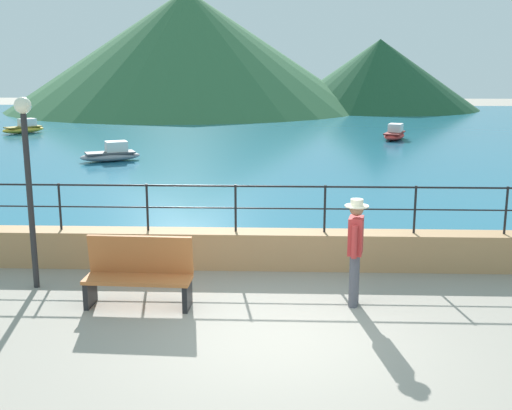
{
  "coord_description": "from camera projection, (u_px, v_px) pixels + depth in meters",
  "views": [
    {
      "loc": [
        -0.0,
        -8.57,
        3.85
      ],
      "look_at": [
        -0.47,
        3.7,
        1.1
      ],
      "focal_mm": 45.22,
      "sensor_mm": 36.0,
      "label": 1
    }
  ],
  "objects": [
    {
      "name": "boat_2",
      "position": [
        111.0,
        154.0,
        24.89
      ],
      "size": [
        2.47,
        1.77,
        0.76
      ],
      "color": "gray",
      "rests_on": "lake_water"
    },
    {
      "name": "lake_water",
      "position": [
        281.0,
        134.0,
        34.39
      ],
      "size": [
        64.0,
        44.32,
        0.06
      ],
      "primitive_type": "cube",
      "color": "#236B89",
      "rests_on": "ground"
    },
    {
      "name": "boat_1",
      "position": [
        395.0,
        134.0,
        31.7
      ],
      "size": [
        1.63,
        2.47,
        0.76
      ],
      "color": "red",
      "rests_on": "lake_water"
    },
    {
      "name": "bench_main",
      "position": [
        139.0,
        272.0,
        10.3
      ],
      "size": [
        1.72,
        0.63,
        1.13
      ],
      "color": "#B76633",
      "rests_on": "ground"
    },
    {
      "name": "railing",
      "position": [
        280.0,
        200.0,
        12.03
      ],
      "size": [
        18.44,
        0.04,
        0.9
      ],
      "color": "black",
      "rests_on": "promenade_wall"
    },
    {
      "name": "boat_3",
      "position": [
        24.0,
        128.0,
        34.55
      ],
      "size": [
        2.21,
        2.31,
        0.76
      ],
      "color": "gold",
      "rests_on": "lake_water"
    },
    {
      "name": "hill_main",
      "position": [
        188.0,
        50.0,
        51.72
      ],
      "size": [
        28.74,
        28.74,
        9.38
      ],
      "primitive_type": "cone",
      "color": "#33663D",
      "rests_on": "ground"
    },
    {
      "name": "lamp_post",
      "position": [
        27.0,
        163.0,
        10.75
      ],
      "size": [
        0.28,
        0.28,
        3.28
      ],
      "color": "#232326",
      "rests_on": "ground"
    },
    {
      "name": "ground_plane",
      "position": [
        279.0,
        337.0,
        9.2
      ],
      "size": [
        120.0,
        120.0,
        0.0
      ],
      "primitive_type": "plane",
      "color": "gray"
    },
    {
      "name": "hill_secondary",
      "position": [
        379.0,
        74.0,
        51.87
      ],
      "size": [
        16.0,
        16.0,
        5.55
      ],
      "primitive_type": "cone",
      "color": "#1E4C2D",
      "rests_on": "ground"
    },
    {
      "name": "person_walking",
      "position": [
        355.0,
        247.0,
        10.2
      ],
      "size": [
        0.38,
        0.56,
        1.75
      ],
      "color": "#4C4C56",
      "rests_on": "ground"
    },
    {
      "name": "promenade_wall",
      "position": [
        280.0,
        249.0,
        12.24
      ],
      "size": [
        20.0,
        0.56,
        0.7
      ],
      "primitive_type": "cube",
      "color": "tan",
      "rests_on": "ground"
    }
  ]
}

